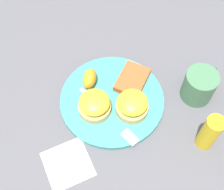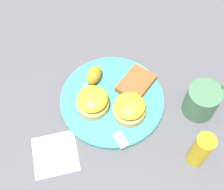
{
  "view_description": "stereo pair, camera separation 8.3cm",
  "coord_description": "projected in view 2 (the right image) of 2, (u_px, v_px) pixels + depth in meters",
  "views": [
    {
      "loc": [
        -0.29,
        -0.3,
        0.75
      ],
      "look_at": [
        0.0,
        0.0,
        0.03
      ],
      "focal_mm": 50.0,
      "sensor_mm": 36.0,
      "label": 1
    },
    {
      "loc": [
        -0.23,
        -0.35,
        0.75
      ],
      "look_at": [
        0.0,
        0.0,
        0.03
      ],
      "focal_mm": 50.0,
      "sensor_mm": 36.0,
      "label": 2
    }
  ],
  "objects": [
    {
      "name": "hashbrown_patty",
      "position": [
        135.0,
        83.0,
        0.86
      ],
      "size": [
        0.12,
        0.1,
        0.02
      ],
      "primitive_type": "cube",
      "rotation": [
        0.0,
        0.0,
        0.37
      ],
      "color": "#B24D25",
      "rests_on": "plate"
    },
    {
      "name": "condiment_bottle",
      "position": [
        200.0,
        150.0,
        0.73
      ],
      "size": [
        0.04,
        0.04,
        0.12
      ],
      "primitive_type": "cylinder",
      "color": "gold",
      "rests_on": "ground_plane"
    },
    {
      "name": "napkin",
      "position": [
        55.0,
        154.0,
        0.78
      ],
      "size": [
        0.14,
        0.14,
        0.0
      ],
      "primitive_type": "cube",
      "rotation": [
        0.0,
        0.0,
        -0.34
      ],
      "color": "white",
      "rests_on": "ground_plane"
    },
    {
      "name": "sandwich_benedict_right",
      "position": [
        129.0,
        108.0,
        0.8
      ],
      "size": [
        0.09,
        0.09,
        0.06
      ],
      "color": "tan",
      "rests_on": "plate"
    },
    {
      "name": "orange_wedge",
      "position": [
        94.0,
        75.0,
        0.86
      ],
      "size": [
        0.07,
        0.06,
        0.04
      ],
      "primitive_type": "ellipsoid",
      "rotation": [
        0.0,
        0.0,
        3.74
      ],
      "color": "orange",
      "rests_on": "plate"
    },
    {
      "name": "ground_plane",
      "position": [
        112.0,
        101.0,
        0.86
      ],
      "size": [
        1.1,
        1.1,
        0.0
      ],
      "primitive_type": "plane",
      "color": "#4C4C51"
    },
    {
      "name": "fork",
      "position": [
        106.0,
        118.0,
        0.82
      ],
      "size": [
        0.03,
        0.22,
        0.0
      ],
      "color": "silver",
      "rests_on": "plate"
    },
    {
      "name": "plate",
      "position": [
        112.0,
        100.0,
        0.86
      ],
      "size": [
        0.28,
        0.28,
        0.01
      ],
      "primitive_type": "cylinder",
      "color": "teal",
      "rests_on": "ground_plane"
    },
    {
      "name": "cup",
      "position": [
        202.0,
        101.0,
        0.81
      ],
      "size": [
        0.12,
        0.09,
        0.09
      ],
      "color": "#42704C",
      "rests_on": "ground_plane"
    },
    {
      "name": "sandwich_benedict_left",
      "position": [
        92.0,
        101.0,
        0.81
      ],
      "size": [
        0.09,
        0.09,
        0.06
      ],
      "color": "tan",
      "rests_on": "plate"
    }
  ]
}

